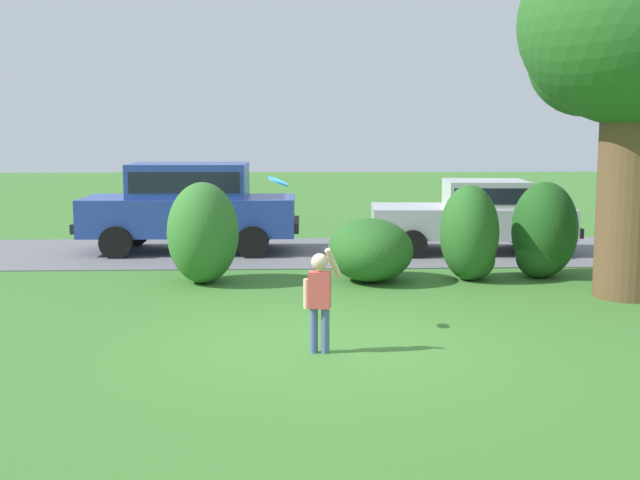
{
  "coord_description": "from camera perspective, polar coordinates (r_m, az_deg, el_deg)",
  "views": [
    {
      "loc": [
        -0.54,
        -10.31,
        2.7
      ],
      "look_at": [
        -0.08,
        1.58,
        1.1
      ],
      "focal_mm": 47.45,
      "sensor_mm": 36.0,
      "label": 1
    }
  ],
  "objects": [
    {
      "name": "ground_plane",
      "position": [
        10.67,
        0.77,
        -7.0
      ],
      "size": [
        80.0,
        80.0,
        0.0
      ],
      "primitive_type": "plane",
      "color": "#3D752D"
    },
    {
      "name": "shrub_centre_right",
      "position": [
        15.77,
        14.85,
        0.42
      ],
      "size": [
        1.17,
        1.3,
        1.72
      ],
      "color": "#1E511C",
      "rests_on": "ground"
    },
    {
      "name": "shrub_centre_left",
      "position": [
        14.83,
        3.36,
        -0.78
      ],
      "size": [
        1.5,
        1.72,
        1.11
      ],
      "color": "#286023",
      "rests_on": "ground"
    },
    {
      "name": "child_thrower",
      "position": [
        10.09,
        -0.02,
        -3.67
      ],
      "size": [
        0.47,
        0.24,
        1.29
      ],
      "color": "#4C608C",
      "rests_on": "ground"
    },
    {
      "name": "parked_suv",
      "position": [
        18.37,
        -8.79,
        2.51
      ],
      "size": [
        4.73,
        2.17,
        1.92
      ],
      "color": "#28429E",
      "rests_on": "ground"
    },
    {
      "name": "frisbee",
      "position": [
        10.92,
        -2.82,
        3.97
      ],
      "size": [
        0.27,
        0.28,
        0.14
      ],
      "color": "#337FDB"
    },
    {
      "name": "shrub_centre",
      "position": [
        15.12,
        10.07,
        0.17
      ],
      "size": [
        1.03,
        1.23,
        1.69
      ],
      "color": "#286023",
      "rests_on": "ground"
    },
    {
      "name": "shrub_near_tree",
      "position": [
        14.73,
        -7.9,
        0.48
      ],
      "size": [
        1.23,
        1.47,
        1.76
      ],
      "color": "#33702B",
      "rests_on": "ground"
    },
    {
      "name": "parked_sedan",
      "position": [
        18.45,
        10.4,
        1.78
      ],
      "size": [
        4.51,
        2.31,
        1.56
      ],
      "color": "silver",
      "rests_on": "ground"
    },
    {
      "name": "driveway_strip",
      "position": [
        18.24,
        -0.48,
        -0.82
      ],
      "size": [
        28.0,
        4.4,
        0.02
      ],
      "primitive_type": "cube",
      "color": "slate",
      "rests_on": "ground"
    }
  ]
}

